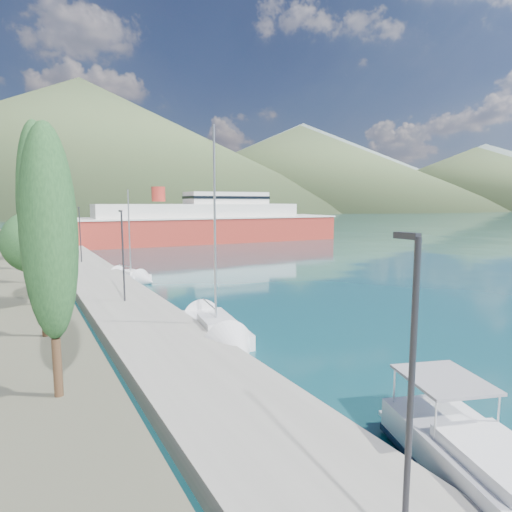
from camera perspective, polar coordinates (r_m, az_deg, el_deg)
ground at (r=133.86m, az=-22.80°, el=3.49°), size 1400.00×1400.00×0.00m
quay at (r=39.89m, az=-20.14°, el=-3.32°), size 5.00×88.00×0.80m
hills_far at (r=653.71m, az=-15.90°, el=13.10°), size 1480.00×900.00×180.00m
hills_near at (r=403.72m, az=-13.16°, el=12.98°), size 1010.00×520.00×115.00m
tree_row at (r=43.65m, az=-28.09°, el=4.32°), size 4.02×62.60×10.83m
lamp_posts at (r=28.87m, az=-17.03°, el=0.32°), size 0.15×45.82×6.06m
sailboat_near at (r=22.28m, az=-4.17°, el=-11.28°), size 3.81×8.89×12.37m
sailboat_mid at (r=41.57m, az=-15.46°, el=-2.91°), size 3.84×6.67×9.34m
ferry at (r=79.57m, az=-7.47°, el=4.15°), size 53.76×14.05×10.57m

